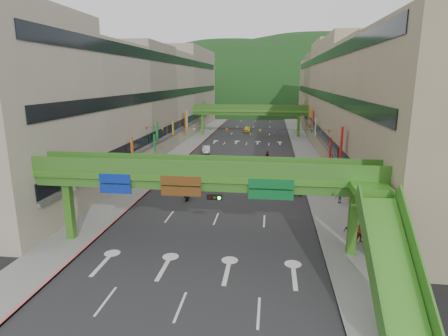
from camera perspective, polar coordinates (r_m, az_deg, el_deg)
The scene contains 23 objects.
ground at distance 24.73m, azimuth -5.53°, elevation -17.77°, with size 320.00×320.00×0.00m, color black.
road_slab at distance 71.91m, azimuth 3.22°, elevation 3.16°, with size 18.00×140.00×0.02m, color #28282B.
sidewalk_left at distance 73.47m, azimuth -5.38°, elevation 3.40°, with size 4.00×140.00×0.15m, color gray.
sidewalk_right at distance 71.99m, azimuth 12.00°, elevation 2.95°, with size 4.00×140.00×0.15m, color gray.
curb_left at distance 73.08m, azimuth -3.93°, elevation 3.38°, with size 0.20×140.00×0.18m, color #CC5959.
curb_right at distance 71.85m, azimuth 10.49°, elevation 3.02°, with size 0.20×140.00×0.18m, color gray.
building_row_left at distance 74.58m, azimuth -11.60°, elevation 10.59°, with size 12.80×95.00×19.00m.
building_row_right at distance 72.05m, azimuth 18.76°, elevation 10.08°, with size 12.80×95.00×19.00m.
overpass_near at distance 27.35m, azimuth -1.39°, elevation -2.67°, with size 28.00×12.27×7.10m.
overpass_far at distance 86.05m, azimuth 3.99°, elevation 8.46°, with size 28.00×2.20×7.10m.
hill_left at distance 182.14m, azimuth 0.96°, elevation 9.39°, with size 168.00×140.00×112.00m, color #1C4419.
hill_right at distance 202.00m, azimuth 13.12°, elevation 9.44°, with size 208.00×176.00×128.00m, color #1C4419.
bunting_string at distance 51.29m, azimuth 1.70°, elevation 5.77°, with size 26.00×0.36×0.47m.
scooter_rider_near at distance 40.65m, azimuth -5.57°, elevation -3.67°, with size 0.63×1.60×1.92m.
scooter_rider_mid at distance 57.82m, azimuth 6.64°, elevation 1.61°, with size 0.91×1.59×2.02m.
scooter_rider_left at distance 44.99m, azimuth -9.04°, elevation -2.01°, with size 0.94×1.60×1.91m.
scooter_rider_far at distance 52.23m, azimuth -5.11°, elevation 0.22°, with size 0.82×1.58×1.83m.
parked_scooter_row at distance 46.99m, azimuth 10.53°, elevation -1.94°, with size 1.60×9.35×1.08m.
car_silver at distance 66.26m, azimuth -2.71°, elevation 2.83°, with size 1.32×3.80×1.25m, color #B5B4BC.
car_yellow at distance 92.66m, azimuth 3.57°, elevation 5.92°, with size 1.74×4.33×1.47m, color yellow.
pedestrian_red at distance 31.80m, azimuth 20.22°, elevation -9.33°, with size 0.91×0.71×1.87m, color #AF3925.
pedestrian_dark at distance 31.63m, azimuth 18.65°, elevation -9.42°, with size 1.03×0.43×1.76m, color black.
pedestrian_blue at distance 40.92m, azimuth 17.22°, elevation -4.29°, with size 0.71×0.46×1.52m, color #2F3F4D.
Camera 1 is at (4.90, -20.59, 12.78)m, focal length 30.00 mm.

